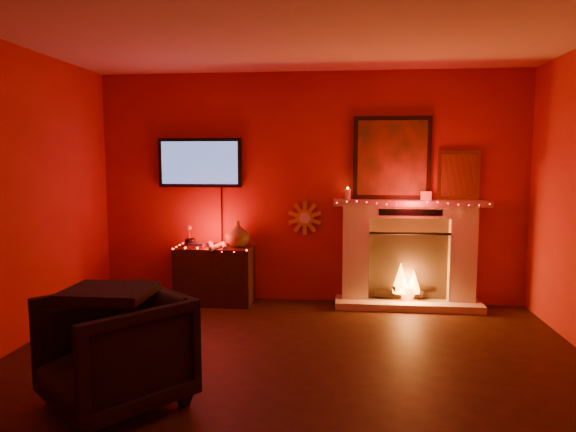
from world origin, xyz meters
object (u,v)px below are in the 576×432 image
(tv, at_px, (200,163))
(console_table, at_px, (216,271))
(sunburst_clock, at_px, (305,218))
(fireplace, at_px, (407,244))
(armchair, at_px, (114,351))

(tv, relative_size, console_table, 1.27)
(sunburst_clock, relative_size, console_table, 0.41)
(fireplace, height_order, armchair, fireplace)
(sunburst_clock, distance_m, console_table, 1.21)
(sunburst_clock, height_order, console_table, sunburst_clock)
(tv, xyz_separation_m, console_table, (0.22, -0.19, -1.26))
(console_table, bearing_deg, armchair, -91.71)
(console_table, bearing_deg, tv, 139.31)
(tv, height_order, armchair, tv)
(console_table, bearing_deg, sunburst_clock, 12.05)
(sunburst_clock, bearing_deg, armchair, -111.58)
(fireplace, distance_m, tv, 2.61)
(fireplace, relative_size, console_table, 2.24)
(fireplace, relative_size, sunburst_clock, 5.45)
(tv, height_order, console_table, tv)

